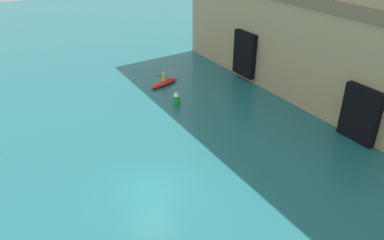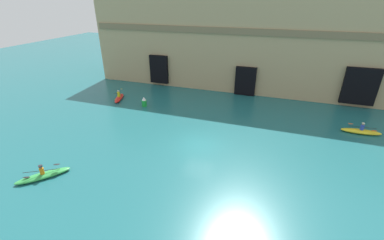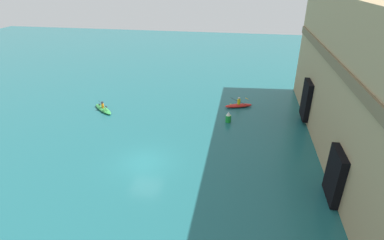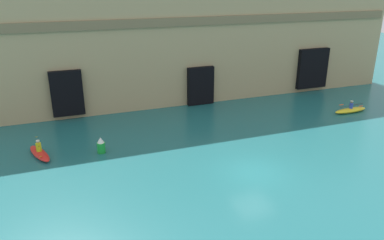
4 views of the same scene
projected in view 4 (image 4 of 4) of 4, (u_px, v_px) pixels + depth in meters
name	position (u px, v px, depth m)	size (l,w,h in m)	color
ground_plane	(254.00, 172.00, 23.44)	(120.00, 120.00, 0.00)	#1E6066
cliff_bluff	(187.00, 35.00, 37.17)	(43.08, 7.28, 12.35)	tan
kayak_yellow	(350.00, 110.00, 33.93)	(3.46, 0.97, 1.09)	yellow
kayak_red	(40.00, 153.00, 25.49)	(1.77, 3.21, 1.20)	red
marker_buoy	(101.00, 146.00, 25.89)	(0.57, 0.57, 1.15)	green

